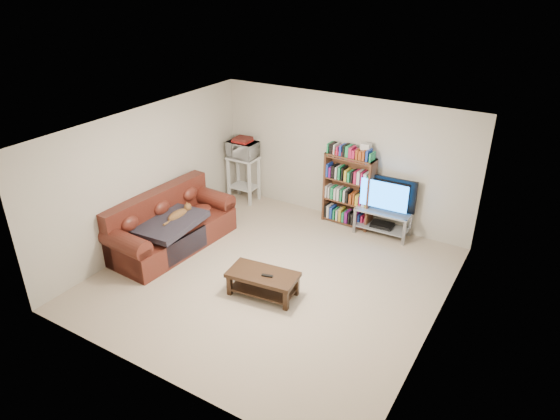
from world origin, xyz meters
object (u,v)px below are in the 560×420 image
Objects in this scene: coffee_table at (263,280)px; tv_stand at (383,218)px; bookshelf at (349,190)px; sofa at (169,228)px.

tv_stand is at bearing 65.37° from coffee_table.
bookshelf is at bearing 80.41° from coffee_table.
coffee_table is 1.10× the size of tv_stand.
tv_stand is 0.82m from bookshelf.
sofa is 2.33× the size of tv_stand.
sofa is at bearing -130.87° from bookshelf.
bookshelf reaches higher than tv_stand.
bookshelf is (-0.73, 0.07, 0.37)m from tv_stand.
tv_stand is at bearing -1.42° from bookshelf.
tv_stand is at bearing 40.31° from sofa.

